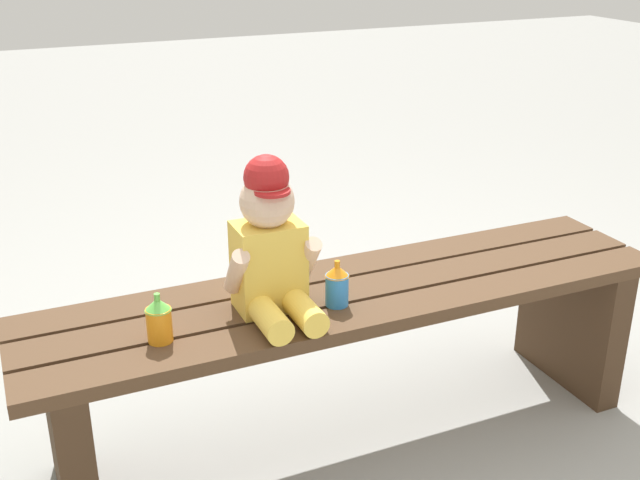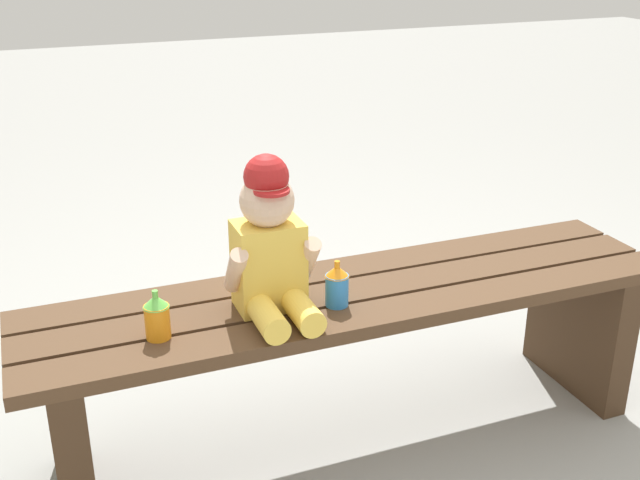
# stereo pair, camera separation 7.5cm
# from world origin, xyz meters

# --- Properties ---
(ground_plane) EXTENTS (16.00, 16.00, 0.00)m
(ground_plane) POSITION_xyz_m (0.00, 0.00, 0.00)
(ground_plane) COLOR #999993
(park_bench) EXTENTS (1.79, 0.42, 0.48)m
(park_bench) POSITION_xyz_m (0.00, 0.00, 0.33)
(park_bench) COLOR #513823
(park_bench) RESTS_ON ground_plane
(child_figure) EXTENTS (0.23, 0.27, 0.40)m
(child_figure) POSITION_xyz_m (-0.25, -0.03, 0.66)
(child_figure) COLOR #F2C64C
(child_figure) RESTS_ON park_bench
(sippy_cup_left) EXTENTS (0.06, 0.06, 0.12)m
(sippy_cup_left) POSITION_xyz_m (-0.54, -0.07, 0.54)
(sippy_cup_left) COLOR orange
(sippy_cup_left) RESTS_ON park_bench
(sippy_cup_right) EXTENTS (0.06, 0.06, 0.12)m
(sippy_cup_right) POSITION_xyz_m (-0.08, -0.07, 0.54)
(sippy_cup_right) COLOR #338CE5
(sippy_cup_right) RESTS_ON park_bench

